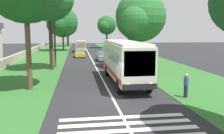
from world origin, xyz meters
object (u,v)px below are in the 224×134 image
(trailing_car_0, at_px, (103,56))
(pedestrian, at_px, (186,85))
(trailing_minibus_0, at_px, (81,45))
(roadside_tree_left_3, at_px, (67,26))
(coach_bus, at_px, (124,59))
(trailing_car_1, at_px, (80,53))
(roadside_tree_right_3, at_px, (139,18))
(roadside_tree_left_2, at_px, (62,23))
(roadside_tree_right_0, at_px, (129,23))
(roadside_tree_right_2, at_px, (106,26))
(utility_pole, at_px, (55,37))

(trailing_car_0, height_order, pedestrian, pedestrian)
(trailing_minibus_0, bearing_deg, trailing_car_0, -169.21)
(roadside_tree_left_3, bearing_deg, coach_bus, -172.87)
(trailing_car_1, bearing_deg, roadside_tree_left_3, 5.82)
(trailing_car_0, xyz_separation_m, roadside_tree_right_3, (-8.10, -3.70, 5.60))
(roadside_tree_left_2, bearing_deg, trailing_minibus_0, -133.11)
(roadside_tree_left_2, relative_size, pedestrian, 6.02)
(coach_bus, relative_size, roadside_tree_right_3, 1.17)
(roadside_tree_right_0, relative_size, roadside_tree_right_2, 0.94)
(roadside_tree_right_3, xyz_separation_m, pedestrian, (-14.60, 0.33, -5.36))
(trailing_minibus_0, relative_size, roadside_tree_right_0, 0.73)
(trailing_car_0, xyz_separation_m, roadside_tree_right_2, (29.07, -3.99, 5.41))
(roadside_tree_right_3, bearing_deg, coach_bus, 157.90)
(pedestrian, bearing_deg, roadside_tree_left_2, 13.98)
(trailing_car_1, bearing_deg, trailing_car_0, -149.67)
(trailing_car_0, relative_size, roadside_tree_right_3, 0.45)
(roadside_tree_right_0, relative_size, utility_pole, 1.10)
(roadside_tree_left_3, distance_m, roadside_tree_right_0, 38.81)
(roadside_tree_left_2, bearing_deg, roadside_tree_right_0, -148.14)
(trailing_car_0, height_order, roadside_tree_left_3, roadside_tree_left_3)
(roadside_tree_left_2, bearing_deg, roadside_tree_left_3, -2.02)
(roadside_tree_left_3, bearing_deg, roadside_tree_right_3, -167.28)
(coach_bus, height_order, pedestrian, coach_bus)
(utility_pole, distance_m, pedestrian, 19.28)
(trailing_car_1, height_order, roadside_tree_right_3, roadside_tree_right_3)
(trailing_car_1, height_order, utility_pole, utility_pole)
(roadside_tree_right_3, distance_m, pedestrian, 15.56)
(trailing_car_1, distance_m, pedestrian, 29.54)
(roadside_tree_left_2, bearing_deg, roadside_tree_right_3, -158.90)
(roadside_tree_left_2, xyz_separation_m, pedestrian, (-43.59, -10.86, -5.59))
(trailing_car_1, xyz_separation_m, roadside_tree_right_0, (-4.44, -8.04, 5.22))
(pedestrian, bearing_deg, trailing_car_1, 13.51)
(trailing_car_1, distance_m, roadside_tree_right_2, 24.83)
(coach_bus, distance_m, trailing_car_0, 17.02)
(roadside_tree_right_3, bearing_deg, trailing_car_1, 27.11)
(trailing_car_0, bearing_deg, utility_pole, 134.10)
(utility_pole, height_order, pedestrian, utility_pole)
(roadside_tree_left_3, height_order, pedestrian, roadside_tree_left_3)
(trailing_car_0, height_order, roadside_tree_right_3, roadside_tree_right_3)
(trailing_car_1, distance_m, roadside_tree_right_0, 10.56)
(roadside_tree_left_2, relative_size, utility_pole, 1.36)
(trailing_car_0, distance_m, trailing_minibus_0, 17.24)
(roadside_tree_right_3, distance_m, utility_pole, 10.89)
(coach_bus, xyz_separation_m, roadside_tree_right_2, (46.02, -3.88, 3.93))
(trailing_car_1, bearing_deg, roadside_tree_right_3, -152.89)
(trailing_minibus_0, bearing_deg, trailing_car_1, 178.40)
(utility_pole, bearing_deg, coach_bus, -146.11)
(trailing_minibus_0, height_order, roadside_tree_right_3, roadside_tree_right_3)
(roadside_tree_right_3, bearing_deg, utility_pole, 82.02)
(trailing_car_0, xyz_separation_m, pedestrian, (-22.70, -3.38, 0.24))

